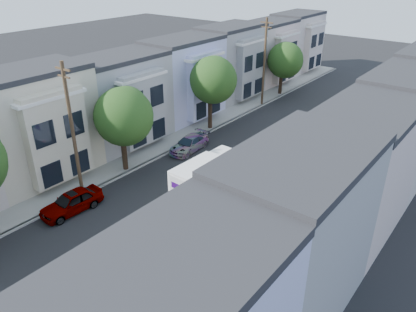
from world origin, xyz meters
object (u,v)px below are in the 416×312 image
Objects in this scene: fedex_truck at (208,177)px; parked_right_c at (321,146)px; utility_pole_near at (73,132)px; lead_sedan at (283,149)px; tree_d at (213,80)px; parked_left_d at (189,144)px; parked_right_d at (351,122)px; parked_left_c at (72,202)px; utility_pole_far at (264,63)px; tree_c at (123,117)px; tree_far_r at (384,90)px; parked_right_b at (121,303)px; tree_e at (285,60)px.

parked_right_c is at bearing 75.24° from fedex_truck.
lead_sedan is at bearing 60.04° from utility_pole_near.
parked_right_c is at bearing 57.82° from utility_pole_near.
parked_right_c is at bearing 8.27° from tree_d.
parked_right_d is at bearing 51.96° from parked_left_d.
utility_pole_far is at bearing 96.05° from parked_left_c.
fedex_truck is (7.67, 1.11, -3.25)m from tree_c.
fedex_truck reaches higher than parked_right_c.
utility_pole_far reaches higher than parked_right_d.
parked_left_c is 1.07× the size of parked_left_d.
tree_far_r is 0.54× the size of utility_pole_far.
tree_d is 9.83m from utility_pole_far.
fedex_truck is (7.67, -20.29, -3.50)m from utility_pole_far.
fedex_truck reaches higher than parked_right_b.
utility_pole_far is 14.56m from parked_right_c.
tree_e is (0.00, 14.79, -0.75)m from tree_d.
tree_far_r is 32.05m from parked_left_c.
utility_pole_near is (0.00, -16.17, -0.11)m from tree_d.
parked_left_d is (1.40, -15.14, -4.49)m from utility_pole_far.
parked_left_d is at bearing -125.86° from parked_right_d.
tree_e is 1.52× the size of parked_right_b.
tree_e is 1.10× the size of fedex_truck.
parked_right_d is at bearing 61.73° from tree_c.
tree_e is at bearing 110.29° from parked_right_b.
parked_right_c is (9.80, 19.65, 0.01)m from parked_left_c.
utility_pole_far is 12.05m from parked_right_d.
lead_sedan is 0.83× the size of parked_right_c.
parked_left_d is at bearing -75.21° from tree_d.
utility_pole_near is 4.97m from parked_left_c.
lead_sedan is 10.50m from parked_right_d.
tree_d is 1.42× the size of tree_far_r.
fedex_truck is at bearing -43.56° from parked_left_d.
tree_c is 1.18× the size of fedex_truck.
fedex_truck is 1.31× the size of parked_left_c.
lead_sedan is (8.77, 15.21, -4.51)m from utility_pole_near.
tree_d is at bearing -138.67° from tree_far_r.
parked_right_c is at bearing 49.68° from tree_c.
tree_c is at bearing -128.88° from parked_right_c.
lead_sedan is (1.10, 9.51, -1.01)m from fedex_truck.
utility_pole_far reaches higher than lead_sedan.
tree_e is at bearing 90.00° from utility_pole_near.
tree_c is at bearing 140.41° from parked_right_b.
lead_sedan is at bearing -131.76° from parked_right_c.
parked_left_c is (1.40, -1.85, -4.39)m from utility_pole_near.
utility_pole_near is 1.00× the size of utility_pole_far.
parked_left_c is at bearing -52.92° from utility_pole_near.
tree_far_r is 22.86m from fedex_truck.
tree_d is 1.63× the size of parked_left_c.
utility_pole_near is 13.37m from parked_right_b.
tree_d is 0.76× the size of utility_pole_far.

